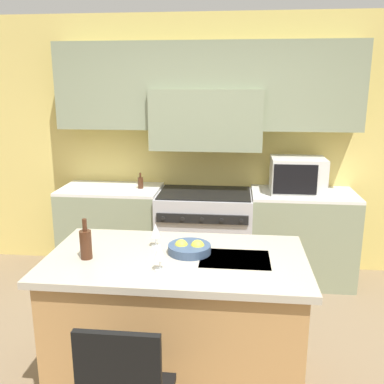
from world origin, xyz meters
name	(u,v)px	position (x,y,z in m)	size (l,w,h in m)	color
back_cabinetry	(207,125)	(0.00, 2.20, 1.58)	(10.00, 0.46, 2.70)	#DBC166
back_counter	(205,233)	(0.00, 1.94, 0.47)	(3.03, 0.62, 0.94)	gray
range_stove	(205,235)	(0.00, 1.92, 0.46)	(0.96, 0.70, 0.92)	#B7B7BC
microwave	(297,175)	(0.92, 1.94, 1.12)	(0.53, 0.41, 0.35)	silver
kitchen_island	(177,320)	(-0.06, 0.24, 0.47)	(1.67, 0.92, 0.93)	#B7844C
wine_bottle	(86,244)	(-0.62, 0.15, 1.03)	(0.08, 0.08, 0.26)	#422314
wine_glass_near	(160,253)	(-0.12, 0.02, 1.04)	(0.07, 0.07, 0.16)	white
wine_glass_far	(156,231)	(-0.22, 0.39, 1.04)	(0.07, 0.07, 0.16)	white
fruit_bowl	(189,248)	(0.02, 0.31, 0.96)	(0.28, 0.28, 0.09)	#384C6B
oil_bottle_on_counter	(141,182)	(-0.67, 1.95, 1.00)	(0.06, 0.06, 0.17)	#422314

